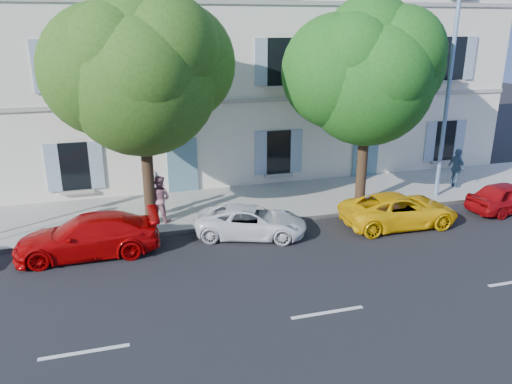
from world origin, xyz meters
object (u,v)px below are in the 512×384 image
object	(u,v)px
car_white_coupe	(251,222)
pedestrian_c	(457,168)
tree_right	(368,80)
tree_left	(141,79)
car_red_coupe	(88,236)
car_red_hatchback	(508,197)
pedestrian_b	(160,199)
pedestrian_a	(155,193)
car_yellow_supercar	(399,210)
street_lamp	(452,82)

from	to	relation	value
car_white_coupe	pedestrian_c	distance (m)	10.56
tree_right	tree_left	bearing A→B (deg)	178.82
car_red_coupe	tree_right	xyz separation A→B (m)	(10.52, 1.66, 4.48)
car_red_hatchback	pedestrian_b	size ratio (longest dim) A/B	2.02
car_red_coupe	car_white_coupe	distance (m)	5.47
tree_left	pedestrian_a	world-z (taller)	tree_left
car_yellow_supercar	pedestrian_b	world-z (taller)	pedestrian_b
pedestrian_b	car_white_coupe	bearing A→B (deg)	-176.20
pedestrian_a	pedestrian_b	size ratio (longest dim) A/B	1.02
car_white_coupe	tree_right	bearing A→B (deg)	-52.72
tree_right	pedestrian_b	size ratio (longest dim) A/B	4.46
car_yellow_supercar	pedestrian_b	distance (m)	8.85
car_red_coupe	pedestrian_a	bearing A→B (deg)	138.13
car_yellow_supercar	tree_right	bearing A→B (deg)	13.21
car_white_coupe	street_lamp	size ratio (longest dim) A/B	0.46
car_white_coupe	pedestrian_c	world-z (taller)	pedestrian_c
car_red_coupe	car_red_hatchback	xyz separation A→B (m)	(15.98, -0.41, -0.06)
car_white_coupe	tree_left	xyz separation A→B (m)	(-3.33, 1.81, 4.82)
tree_left	street_lamp	bearing A→B (deg)	-1.52
car_white_coupe	tree_right	world-z (taller)	tree_right
car_yellow_supercar	tree_right	xyz separation A→B (m)	(-0.46, 2.20, 4.53)
car_yellow_supercar	pedestrian_b	xyz separation A→B (m)	(-8.48, 2.52, 0.42)
car_red_coupe	pedestrian_b	size ratio (longest dim) A/B	2.60
pedestrian_a	pedestrian_c	world-z (taller)	pedestrian_a
car_red_coupe	pedestrian_c	world-z (taller)	pedestrian_c
pedestrian_c	street_lamp	bearing A→B (deg)	120.72
tree_right	pedestrian_a	distance (m)	9.16
car_red_coupe	street_lamp	xyz separation A→B (m)	(14.16, 1.52, 4.30)
car_red_hatchback	tree_left	distance (m)	14.81
car_red_hatchback	pedestrian_c	bearing A→B (deg)	-1.94
car_red_coupe	car_yellow_supercar	xyz separation A→B (m)	(10.98, -0.54, -0.05)
car_red_coupe	tree_left	world-z (taller)	tree_left
pedestrian_c	pedestrian_a	bearing A→B (deg)	87.56
car_red_coupe	street_lamp	bearing A→B (deg)	96.68
tree_right	pedestrian_c	world-z (taller)	tree_right
pedestrian_c	car_yellow_supercar	bearing A→B (deg)	120.73
car_red_coupe	tree_right	distance (m)	11.55
tree_right	pedestrian_b	distance (m)	9.01
tree_left	tree_right	xyz separation A→B (m)	(8.38, -0.17, -0.22)
car_white_coupe	tree_left	world-z (taller)	tree_left
car_red_hatchback	pedestrian_b	xyz separation A→B (m)	(-13.47, 2.40, 0.42)
tree_left	tree_right	distance (m)	8.39
street_lamp	pedestrian_b	bearing A→B (deg)	177.68
car_yellow_supercar	pedestrian_a	xyz separation A→B (m)	(-8.61, 3.13, 0.44)
street_lamp	car_red_coupe	bearing A→B (deg)	-173.89
tree_left	pedestrian_c	distance (m)	14.27
tree_left	car_red_coupe	bearing A→B (deg)	-139.37
tree_left	pedestrian_c	xyz separation A→B (m)	(13.58, 0.68, -4.33)
car_white_coupe	car_yellow_supercar	distance (m)	5.54
pedestrian_a	car_yellow_supercar	bearing A→B (deg)	161.75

